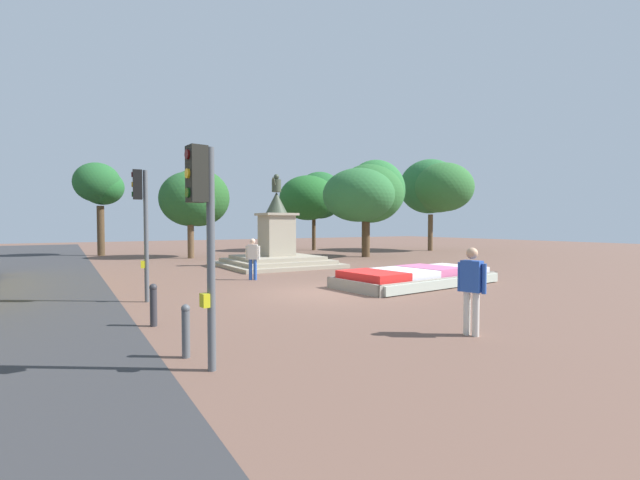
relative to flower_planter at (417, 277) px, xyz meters
The scene contains 14 objects.
ground_plane 3.69m from the flower_planter, behind, with size 94.76×94.76×0.00m, color brown.
flower_planter is the anchor object (origin of this frame).
statue_monument 8.93m from the flower_planter, 98.70° to the left, with size 5.44×5.44×4.73m.
traffic_light_near_crossing 10.54m from the flower_planter, 150.72° to the right, with size 0.42×0.30×3.26m.
traffic_light_mid_block 9.29m from the flower_planter, behind, with size 0.42×0.31×3.64m.
pedestrian_with_handbag 6.23m from the flower_planter, 136.60° to the left, with size 0.49×0.39×1.60m.
pedestrian_near_planter 7.00m from the flower_planter, 125.37° to the right, with size 0.31×0.55×1.70m.
kerb_bollard_south 10.04m from the flower_planter, 155.04° to the right, with size 0.14×0.14×0.87m.
kerb_bollard_mid_a 9.32m from the flower_planter, 169.39° to the right, with size 0.16×0.16×0.90m.
park_tree_far_left 21.52m from the flower_planter, 42.05° to the left, with size 5.05×6.43×7.58m.
park_tree_behind_statue 23.86m from the flower_planter, 111.42° to the left, with size 3.25×3.17×6.35m.
park_tree_far_right 21.25m from the flower_planter, 70.03° to the left, with size 6.11×4.83×6.61m.
park_tree_street_side 17.53m from the flower_planter, 101.48° to the left, with size 4.60×4.05×5.78m.
park_tree_mid_canopy 13.74m from the flower_planter, 60.29° to the left, with size 6.10×4.87×6.49m.
Camera 1 is at (-7.08, -11.39, 2.15)m, focal length 24.00 mm.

